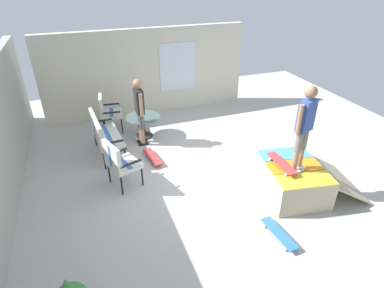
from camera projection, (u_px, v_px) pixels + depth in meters
The scene contains 12 objects.
ground_plane at pixel (213, 175), 6.99m from camera, with size 12.00×12.00×0.10m, color beige.
house_facade at pixel (148, 72), 9.30m from camera, with size 0.23×6.00×2.49m.
skate_ramp at pixel (294, 179), 6.24m from camera, with size 1.67×2.11×0.63m.
patio_bench at pixel (102, 133), 7.32m from camera, with size 1.29×0.65×1.02m.
patio_chair_near_house at pixel (107, 110), 8.48m from camera, with size 0.68×0.61×1.02m.
patio_chair_by_wall at pixel (118, 161), 6.28m from camera, with size 0.77×0.72×1.02m.
patio_table at pixel (144, 123), 8.27m from camera, with size 0.90×0.90×0.57m.
person_watching at pixel (140, 107), 7.64m from camera, with size 0.48×0.25×1.70m.
person_skater at pixel (305, 124), 5.50m from camera, with size 0.33×0.45×1.65m.
skateboard_by_bench at pixel (153, 157), 7.40m from camera, with size 0.82×0.32×0.10m.
skateboard_spare at pixel (279, 233), 5.30m from camera, with size 0.81×0.26×0.10m.
skateboard_on_ramp at pixel (282, 163), 6.00m from camera, with size 0.80×0.22×0.10m.
Camera 1 is at (-5.23, 2.39, 4.01)m, focal length 29.58 mm.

